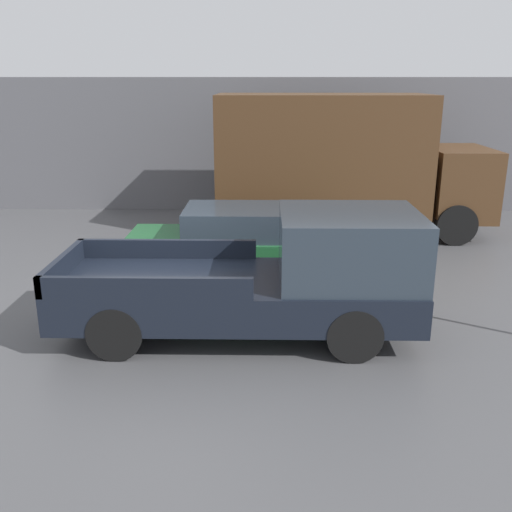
# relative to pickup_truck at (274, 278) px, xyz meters

# --- Properties ---
(ground_plane) EXTENTS (60.00, 60.00, 0.00)m
(ground_plane) POSITION_rel_pickup_truck_xyz_m (-2.00, 0.77, -0.97)
(ground_plane) COLOR #4C4C4F
(building_wall) EXTENTS (28.00, 0.15, 4.06)m
(building_wall) POSITION_rel_pickup_truck_xyz_m (-2.00, 9.30, 1.06)
(building_wall) COLOR #56565B
(building_wall) RESTS_ON ground
(pickup_truck) EXTENTS (5.70, 2.10, 2.04)m
(pickup_truck) POSITION_rel_pickup_truck_xyz_m (0.00, 0.00, 0.00)
(pickup_truck) COLOR black
(pickup_truck) RESTS_ON ground
(car) EXTENTS (4.81, 1.85, 1.44)m
(car) POSITION_rel_pickup_truck_xyz_m (-0.61, 3.05, -0.23)
(car) COLOR #1E592D
(car) RESTS_ON ground
(delivery_truck) EXTENTS (7.09, 2.54, 3.64)m
(delivery_truck) POSITION_rel_pickup_truck_xyz_m (1.81, 6.47, 0.97)
(delivery_truck) COLOR #472D19
(delivery_truck) RESTS_ON ground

